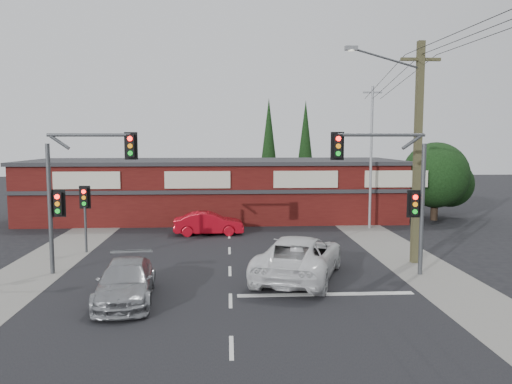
{
  "coord_description": "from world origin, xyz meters",
  "views": [
    {
      "loc": [
        -0.08,
        -19.1,
        5.65
      ],
      "look_at": [
        1.19,
        3.0,
        3.33
      ],
      "focal_mm": 35.0,
      "sensor_mm": 36.0,
      "label": 1
    }
  ],
  "objects": [
    {
      "name": "red_sedan",
      "position": [
        -1.22,
        10.44,
        0.68
      ],
      "size": [
        4.19,
        1.61,
        1.36
      ],
      "primitive_type": "imported",
      "rotation": [
        0.0,
        0.0,
        1.61
      ],
      "color": "#B40B18",
      "rests_on": "ground"
    },
    {
      "name": "power_lines",
      "position": [
        8.47,
        -2.47,
        9.04
      ],
      "size": [
        2.01,
        29.0,
        1.22
      ],
      "color": "black",
      "rests_on": "ground"
    },
    {
      "name": "traffic_mast_right",
      "position": [
        6.86,
        1.0,
        3.95
      ],
      "size": [
        3.96,
        0.27,
        5.97
      ],
      "color": "#47494C",
      "rests_on": "ground"
    },
    {
      "name": "shop_building",
      "position": [
        -0.99,
        16.99,
        2.13
      ],
      "size": [
        27.3,
        8.4,
        4.22
      ],
      "color": "#440F0D",
      "rests_on": "ground"
    },
    {
      "name": "utility_pole",
      "position": [
        8.36,
        2.99,
        5.4
      ],
      "size": [
        4.38,
        0.59,
        10.0
      ],
      "color": "#4E4A2C",
      "rests_on": "ground"
    },
    {
      "name": "conifer_near",
      "position": [
        3.5,
        24.0,
        5.48
      ],
      "size": [
        1.8,
        1.8,
        9.25
      ],
      "color": "#2D2116",
      "rests_on": "ground"
    },
    {
      "name": "tree_cluster",
      "position": [
        14.69,
        15.44,
        2.9
      ],
      "size": [
        5.9,
        5.1,
        5.5
      ],
      "color": "#2D2116",
      "rests_on": "ground"
    },
    {
      "name": "verge_right",
      "position": [
        8.5,
        5.0,
        0.01
      ],
      "size": [
        3.0,
        70.0,
        0.02
      ],
      "primitive_type": "cube",
      "color": "gray",
      "rests_on": "ground"
    },
    {
      "name": "lane_dashes",
      "position": [
        0.0,
        -2.03,
        0.02
      ],
      "size": [
        0.12,
        33.54,
        0.01
      ],
      "color": "silver",
      "rests_on": "ground"
    },
    {
      "name": "traffic_mast_left",
      "position": [
        -6.43,
        2.0,
        3.93
      ],
      "size": [
        3.77,
        0.27,
        5.97
      ],
      "color": "#47494C",
      "rests_on": "ground"
    },
    {
      "name": "silver_suv",
      "position": [
        -3.68,
        -1.75,
        0.68
      ],
      "size": [
        2.33,
        4.87,
        1.37
      ],
      "primitive_type": "imported",
      "rotation": [
        0.0,
        0.0,
        0.09
      ],
      "color": "#95979A",
      "rests_on": "ground"
    },
    {
      "name": "stop_line",
      "position": [
        3.5,
        -1.5,
        0.01
      ],
      "size": [
        6.5,
        0.35,
        0.01
      ],
      "primitive_type": "cube",
      "color": "silver",
      "rests_on": "ground"
    },
    {
      "name": "ground",
      "position": [
        0.0,
        0.0,
        0.0
      ],
      "size": [
        120.0,
        120.0,
        0.0
      ],
      "primitive_type": "plane",
      "color": "black",
      "rests_on": "ground"
    },
    {
      "name": "conifer_far",
      "position": [
        7.0,
        26.0,
        5.48
      ],
      "size": [
        1.8,
        1.8,
        9.25
      ],
      "color": "#2D2116",
      "rests_on": "ground"
    },
    {
      "name": "pedestal_signal",
      "position": [
        -7.2,
        6.01,
        2.41
      ],
      "size": [
        0.55,
        0.27,
        3.38
      ],
      "color": "#47494C",
      "rests_on": "ground"
    },
    {
      "name": "verge_left",
      "position": [
        -8.5,
        5.0,
        0.01
      ],
      "size": [
        3.0,
        70.0,
        0.02
      ],
      "primitive_type": "cube",
      "color": "gray",
      "rests_on": "ground"
    },
    {
      "name": "road_strip",
      "position": [
        0.0,
        5.0,
        0.01
      ],
      "size": [
        14.0,
        70.0,
        0.01
      ],
      "primitive_type": "cube",
      "color": "black",
      "rests_on": "ground"
    },
    {
      "name": "steel_pole",
      "position": [
        9.0,
        12.0,
        4.7
      ],
      "size": [
        1.2,
        0.16,
        9.0
      ],
      "color": "gray",
      "rests_on": "ground"
    },
    {
      "name": "white_suv",
      "position": [
        2.84,
        0.83,
        0.87
      ],
      "size": [
        4.8,
        6.87,
        1.74
      ],
      "primitive_type": "imported",
      "rotation": [
        0.0,
        0.0,
        2.8
      ],
      "color": "white",
      "rests_on": "ground"
    }
  ]
}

